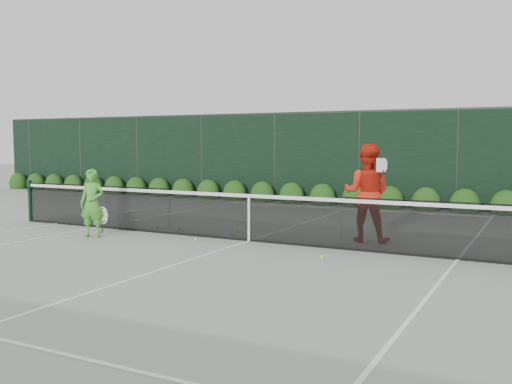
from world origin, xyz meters
The scene contains 8 objects.
ground centered at (0.00, 0.00, 0.00)m, with size 80.00×80.00×0.00m, color gray.
tennis_net centered at (-0.02, 0.00, 0.53)m, with size 12.90×0.10×1.07m.
player_woman centered at (-3.24, -1.09, 0.73)m, with size 0.66×0.49×1.47m.
player_man centered at (2.15, 1.11, 1.01)m, with size 1.04×0.85×2.01m.
court_lines centered at (0.00, 0.00, 0.01)m, with size 11.03×23.83×0.01m.
windscreen_fence centered at (0.00, -2.71, 1.51)m, with size 32.00×21.07×3.06m.
hedge_row centered at (0.00, 7.15, 0.23)m, with size 31.66×0.65×0.94m.
tennis_balls centered at (-0.93, 0.10, 0.03)m, with size 4.81×2.00×0.07m.
Camera 1 is at (5.50, -10.27, 2.04)m, focal length 40.00 mm.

